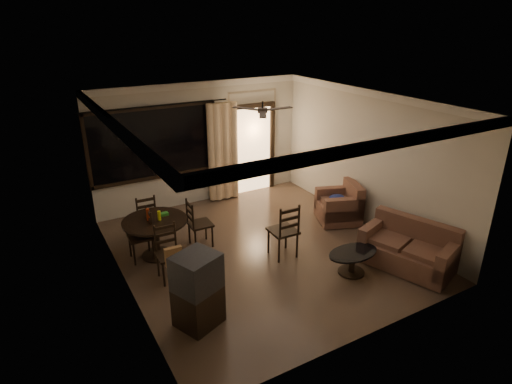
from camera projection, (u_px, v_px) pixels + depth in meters
ground at (262, 250)px, 8.10m from camera, size 5.50×5.50×0.00m
room_shell at (244, 131)px, 9.11m from camera, size 5.50×6.70×5.50m
dining_table at (155, 228)px, 7.70m from camera, size 1.16×1.16×0.95m
dining_chair_west at (142, 245)px, 7.71m from camera, size 0.44×0.44×0.95m
dining_chair_east at (200, 232)px, 8.16m from camera, size 0.44×0.44×0.95m
dining_chair_south at (171, 263)px, 7.09m from camera, size 0.44×0.49×0.95m
dining_chair_north at (146, 225)px, 8.45m from camera, size 0.44×0.44×0.95m
tv_cabinet at (198, 290)px, 5.96m from camera, size 0.73×0.70×1.11m
sofa at (409, 249)px, 7.46m from camera, size 1.26×1.71×0.82m
armchair at (341, 206)px, 9.13m from camera, size 1.07×1.07×0.83m
coffee_table at (352, 259)px, 7.27m from camera, size 0.93×0.56×0.41m
side_chair at (283, 240)px, 7.79m from camera, size 0.48×0.48×1.06m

